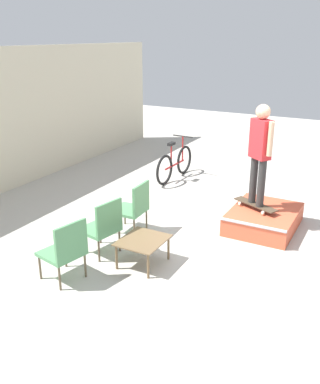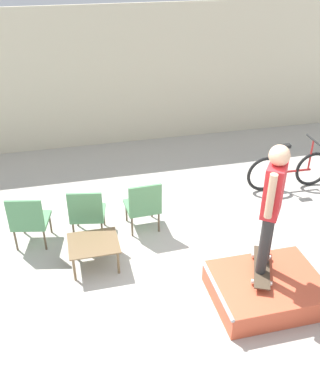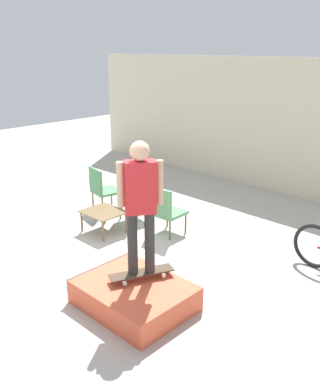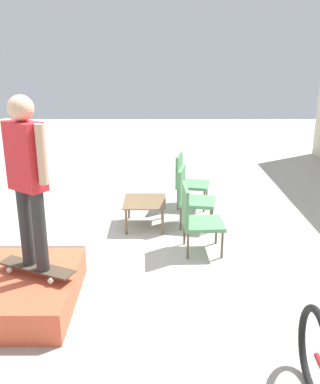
{
  "view_description": "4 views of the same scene",
  "coord_description": "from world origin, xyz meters",
  "px_view_note": "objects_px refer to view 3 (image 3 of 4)",
  "views": [
    {
      "loc": [
        -5.96,
        -2.11,
        3.22
      ],
      "look_at": [
        -0.14,
        1.05,
        0.77
      ],
      "focal_mm": 40.0,
      "sensor_mm": 36.0,
      "label": 1
    },
    {
      "loc": [
        -1.36,
        -4.14,
        4.15
      ],
      "look_at": [
        -0.07,
        1.21,
        0.85
      ],
      "focal_mm": 40.0,
      "sensor_mm": 36.0,
      "label": 2
    },
    {
      "loc": [
        4.55,
        -3.64,
        3.22
      ],
      "look_at": [
        -0.15,
        1.23,
        0.9
      ],
      "focal_mm": 40.0,
      "sensor_mm": 36.0,
      "label": 3
    },
    {
      "loc": [
        4.9,
        1.0,
        2.53
      ],
      "look_at": [
        -0.07,
        1.02,
        0.9
      ],
      "focal_mm": 40.0,
      "sensor_mm": 36.0,
      "label": 4
    }
  ],
  "objects_px": {
    "skate_ramp_box": "(134,295)",
    "person_skater": "(140,198)",
    "patio_chair_center": "(131,197)",
    "patio_chair_right": "(165,209)",
    "skateboard_on_ramp": "(142,273)",
    "patio_chair_left": "(102,187)",
    "coffee_table": "(103,214)"
  },
  "relations": [
    {
      "from": "skate_ramp_box",
      "to": "person_skater",
      "type": "xyz_separation_m",
      "value": [
        -0.02,
        0.16,
        1.29
      ]
    },
    {
      "from": "patio_chair_center",
      "to": "patio_chair_right",
      "type": "xyz_separation_m",
      "value": [
        0.89,
        -0.0,
        0.0
      ]
    },
    {
      "from": "skateboard_on_ramp",
      "to": "patio_chair_left",
      "type": "relative_size",
      "value": 0.95
    },
    {
      "from": "skate_ramp_box",
      "to": "patio_chair_right",
      "type": "relative_size",
      "value": 1.58
    },
    {
      "from": "person_skater",
      "to": "skate_ramp_box",
      "type": "bearing_deg",
      "value": -136.49
    },
    {
      "from": "skate_ramp_box",
      "to": "patio_chair_center",
      "type": "height_order",
      "value": "patio_chair_center"
    },
    {
      "from": "patio_chair_center",
      "to": "skateboard_on_ramp",
      "type": "bearing_deg",
      "value": 151.09
    },
    {
      "from": "coffee_table",
      "to": "patio_chair_right",
      "type": "xyz_separation_m",
      "value": [
        0.87,
        0.69,
        0.13
      ]
    },
    {
      "from": "skate_ramp_box",
      "to": "skateboard_on_ramp",
      "type": "xyz_separation_m",
      "value": [
        -0.02,
        0.16,
        0.25
      ]
    },
    {
      "from": "skateboard_on_ramp",
      "to": "patio_chair_left",
      "type": "distance_m",
      "value": 3.46
    },
    {
      "from": "skateboard_on_ramp",
      "to": "person_skater",
      "type": "relative_size",
      "value": 0.5
    },
    {
      "from": "person_skater",
      "to": "coffee_table",
      "type": "distance_m",
      "value": 2.59
    },
    {
      "from": "skate_ramp_box",
      "to": "coffee_table",
      "type": "xyz_separation_m",
      "value": [
        -2.12,
        1.22,
        0.19
      ]
    },
    {
      "from": "person_skater",
      "to": "patio_chair_left",
      "type": "xyz_separation_m",
      "value": [
        -2.99,
        1.75,
        -0.96
      ]
    },
    {
      "from": "patio_chair_left",
      "to": "patio_chair_center",
      "type": "height_order",
      "value": "same"
    },
    {
      "from": "skateboard_on_ramp",
      "to": "person_skater",
      "type": "height_order",
      "value": "person_skater"
    },
    {
      "from": "person_skater",
      "to": "patio_chair_right",
      "type": "distance_m",
      "value": 2.34
    },
    {
      "from": "patio_chair_left",
      "to": "patio_chair_right",
      "type": "bearing_deg",
      "value": -168.37
    },
    {
      "from": "person_skater",
      "to": "patio_chair_right",
      "type": "bearing_deg",
      "value": 71.42
    },
    {
      "from": "skate_ramp_box",
      "to": "patio_chair_left",
      "type": "relative_size",
      "value": 1.58
    },
    {
      "from": "patio_chair_left",
      "to": "patio_chair_right",
      "type": "relative_size",
      "value": 1.0
    },
    {
      "from": "person_skater",
      "to": "patio_chair_left",
      "type": "height_order",
      "value": "person_skater"
    },
    {
      "from": "skate_ramp_box",
      "to": "patio_chair_left",
      "type": "height_order",
      "value": "patio_chair_left"
    },
    {
      "from": "coffee_table",
      "to": "patio_chair_right",
      "type": "bearing_deg",
      "value": 38.5
    },
    {
      "from": "person_skater",
      "to": "patio_chair_left",
      "type": "bearing_deg",
      "value": 95.96
    },
    {
      "from": "skate_ramp_box",
      "to": "coffee_table",
      "type": "height_order",
      "value": "coffee_table"
    },
    {
      "from": "person_skater",
      "to": "patio_chair_left",
      "type": "distance_m",
      "value": 3.59
    },
    {
      "from": "patio_chair_center",
      "to": "patio_chair_right",
      "type": "distance_m",
      "value": 0.89
    },
    {
      "from": "skate_ramp_box",
      "to": "patio_chair_right",
      "type": "height_order",
      "value": "patio_chair_right"
    },
    {
      "from": "person_skater",
      "to": "patio_chair_left",
      "type": "relative_size",
      "value": 1.92
    },
    {
      "from": "patio_chair_left",
      "to": "patio_chair_center",
      "type": "xyz_separation_m",
      "value": [
        0.87,
        -0.0,
        0.0
      ]
    },
    {
      "from": "patio_chair_left",
      "to": "skateboard_on_ramp",
      "type": "bearing_deg",
      "value": 161.34
    }
  ]
}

